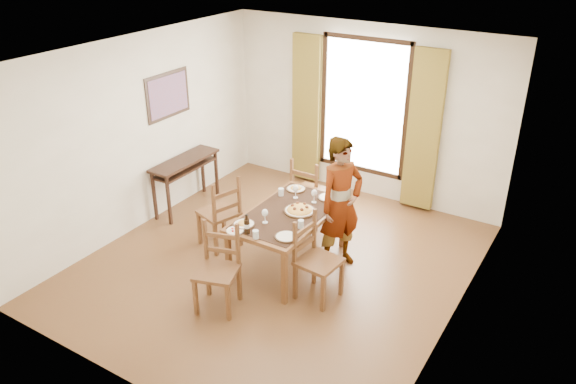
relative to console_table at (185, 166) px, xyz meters
The scene contains 22 objects.
ground 2.22m from the console_table, 16.47° to the right, with size 5.00×5.00×0.00m, color #582F1B.
room_shell 2.25m from the console_table, 13.10° to the right, with size 4.60×5.10×2.74m.
console_table is the anchor object (origin of this frame).
dining_table 2.21m from the console_table, 13.64° to the right, with size 0.92×1.60×0.76m.
chair_west 1.32m from the console_table, 28.82° to the right, with size 0.58×0.58×1.04m.
chair_north 1.94m from the console_table, 15.95° to the left, with size 0.46×0.46×1.05m.
chair_south 2.57m from the console_table, 41.16° to the right, with size 0.56×0.56×1.01m.
chair_east 2.94m from the console_table, 18.71° to the right, with size 0.50×0.50×1.03m.
man 2.71m from the console_table, ahead, with size 0.64×0.74×1.73m, color gray.
plate_sw 2.16m from the console_table, 30.09° to the right, with size 0.27×0.27×0.05m, color silver, non-canonical shape.
plate_se 2.67m from the console_table, 23.49° to the right, with size 0.27×0.27×0.05m, color silver, non-canonical shape.
plate_nw 1.90m from the console_table, ahead, with size 0.27×0.27×0.05m, color silver, non-canonical shape.
plate_ne 2.39m from the console_table, ahead, with size 0.27×0.27×0.05m, color silver, non-canonical shape.
pasta_platter 2.31m from the console_table, 11.20° to the right, with size 0.40×0.40×0.10m, color #C46919, non-canonical shape.
caprese_plate 2.25m from the console_table, 34.02° to the right, with size 0.20×0.20×0.04m, color silver, non-canonical shape.
wine_glass_a 2.25m from the console_table, 23.80° to the right, with size 0.08×0.08×0.18m, color white, non-canonical shape.
wine_glass_b 2.30m from the console_table, ahead, with size 0.08×0.08×0.18m, color white, non-canonical shape.
wine_glass_c 2.03m from the console_table, ahead, with size 0.08×0.08×0.18m, color white, non-canonical shape.
tumbler_a 2.60m from the console_table, 17.53° to the right, with size 0.07×0.07×0.10m, color silver.
tumbler_b 1.84m from the console_table, ahead, with size 0.07×0.07×0.10m, color silver.
tumbler_c 2.50m from the console_table, 30.25° to the right, with size 0.07×0.07×0.10m, color silver.
wine_bottle 2.36m from the console_table, 31.24° to the right, with size 0.07×0.07×0.25m, color black, non-canonical shape.
Camera 1 is at (3.33, -5.15, 4.06)m, focal length 35.00 mm.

